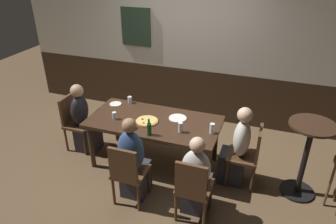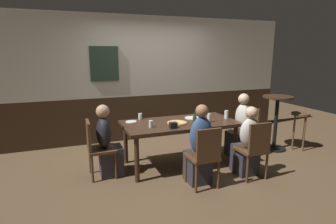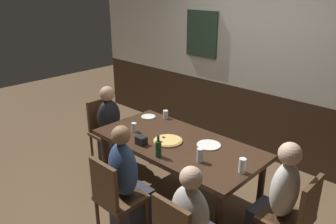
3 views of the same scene
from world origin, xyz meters
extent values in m
plane|color=brown|center=(0.00, 0.00, 0.00)|extent=(12.00, 12.00, 0.00)
cube|color=#332316|center=(0.00, 1.65, 0.47)|extent=(6.40, 0.10, 0.95)
cube|color=beige|center=(0.00, 1.65, 1.77)|extent=(6.40, 0.10, 1.65)
cube|color=#233828|center=(-0.96, 1.58, 1.64)|extent=(0.56, 0.03, 0.68)
cube|color=#382316|center=(0.00, 0.00, 0.71)|extent=(1.86, 0.92, 0.05)
cylinder|color=#382316|center=(-0.83, -0.38, 0.34)|extent=(0.07, 0.07, 0.69)
cylinder|color=#382316|center=(0.83, -0.38, 0.34)|extent=(0.07, 0.07, 0.69)
cylinder|color=#382316|center=(-0.83, 0.38, 0.34)|extent=(0.07, 0.07, 0.69)
cylinder|color=#382316|center=(0.83, 0.38, 0.34)|extent=(0.07, 0.07, 0.69)
cube|color=#513521|center=(0.00, -0.80, 0.43)|extent=(0.40, 0.40, 0.04)
cube|color=#513521|center=(0.00, -0.98, 0.67)|extent=(0.36, 0.04, 0.43)
cylinder|color=#513521|center=(-0.17, -0.63, 0.21)|extent=(0.04, 0.04, 0.41)
cylinder|color=#513521|center=(0.17, -0.63, 0.21)|extent=(0.04, 0.04, 0.41)
cylinder|color=#513521|center=(-0.17, -0.97, 0.21)|extent=(0.04, 0.04, 0.41)
cube|color=#513521|center=(-1.27, 0.00, 0.43)|extent=(0.40, 0.40, 0.04)
cube|color=#513521|center=(-1.45, 0.00, 0.67)|extent=(0.04, 0.36, 0.43)
cylinder|color=#513521|center=(-1.10, 0.17, 0.21)|extent=(0.04, 0.04, 0.41)
cylinder|color=#513521|center=(-1.10, -0.17, 0.21)|extent=(0.04, 0.04, 0.41)
cylinder|color=#513521|center=(-1.44, 0.17, 0.21)|extent=(0.04, 0.04, 0.41)
cylinder|color=#513521|center=(-1.44, -0.17, 0.21)|extent=(0.04, 0.04, 0.41)
cube|color=#513521|center=(1.27, 0.00, 0.43)|extent=(0.40, 0.40, 0.04)
cube|color=#513521|center=(1.45, 0.00, 0.67)|extent=(0.04, 0.36, 0.43)
cylinder|color=#513521|center=(1.10, 0.17, 0.21)|extent=(0.04, 0.04, 0.41)
cube|color=#2D2D38|center=(0.00, -0.67, 0.23)|extent=(0.32, 0.34, 0.45)
ellipsoid|color=#334C7A|center=(0.00, -0.76, 0.72)|extent=(0.34, 0.22, 0.55)
sphere|color=#936B4C|center=(0.00, -0.76, 1.08)|extent=(0.18, 0.18, 0.18)
cube|color=#2D2D38|center=(-1.14, 0.00, 0.23)|extent=(0.34, 0.32, 0.45)
ellipsoid|color=black|center=(-1.23, 0.00, 0.69)|extent=(0.22, 0.34, 0.47)
sphere|color=tan|center=(-1.23, 0.00, 1.01)|extent=(0.20, 0.20, 0.20)
ellipsoid|color=beige|center=(0.82, -0.76, 0.68)|extent=(0.34, 0.22, 0.46)
sphere|color=#DBB293|center=(0.82, -0.76, 0.99)|extent=(0.18, 0.18, 0.18)
ellipsoid|color=beige|center=(1.23, 0.00, 0.71)|extent=(0.22, 0.34, 0.51)
sphere|color=#DBB293|center=(1.23, 0.00, 1.05)|extent=(0.19, 0.19, 0.19)
cylinder|color=tan|center=(-0.08, -0.07, 0.75)|extent=(0.32, 0.32, 0.02)
cylinder|color=#DBB760|center=(-0.08, -0.07, 0.76)|extent=(0.28, 0.28, 0.01)
cylinder|color=maroon|center=(-0.15, -0.07, 0.77)|extent=(0.03, 0.03, 0.00)
cylinder|color=maroon|center=(-0.09, -0.16, 0.77)|extent=(0.03, 0.03, 0.00)
cylinder|color=maroon|center=(-0.15, -0.06, 0.77)|extent=(0.03, 0.03, 0.00)
cylinder|color=silver|center=(0.44, -0.17, 0.81)|extent=(0.06, 0.06, 0.14)
cylinder|color=#331E14|center=(0.44, -0.17, 0.79)|extent=(0.05, 0.05, 0.10)
cylinder|color=silver|center=(0.84, -0.06, 0.81)|extent=(0.07, 0.07, 0.14)
cylinder|color=gold|center=(0.84, -0.06, 0.78)|extent=(0.06, 0.06, 0.08)
cylinder|color=silver|center=(-0.54, -0.15, 0.79)|extent=(0.06, 0.06, 0.11)
cylinder|color=#B26623|center=(-0.54, -0.15, 0.77)|extent=(0.05, 0.05, 0.05)
cylinder|color=silver|center=(-0.56, 0.40, 0.79)|extent=(0.07, 0.07, 0.10)
cylinder|color=gold|center=(-0.56, 0.40, 0.78)|extent=(0.06, 0.06, 0.09)
cylinder|color=#194723|center=(0.08, -0.38, 0.82)|extent=(0.06, 0.06, 0.16)
cylinder|color=#194723|center=(0.08, -0.38, 0.94)|extent=(0.03, 0.03, 0.07)
cylinder|color=white|center=(0.30, 0.16, 0.75)|extent=(0.25, 0.25, 0.01)
cylinder|color=white|center=(-0.75, 0.27, 0.75)|extent=(0.18, 0.18, 0.01)
cube|color=black|center=(-0.24, -0.31, 0.79)|extent=(0.11, 0.09, 0.09)
camera|label=1|loc=(1.46, -3.55, 2.91)|focal=33.37mm
camera|label=2|loc=(-1.72, -4.00, 1.86)|focal=29.24mm
camera|label=3|loc=(2.18, -2.44, 2.35)|focal=35.78mm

